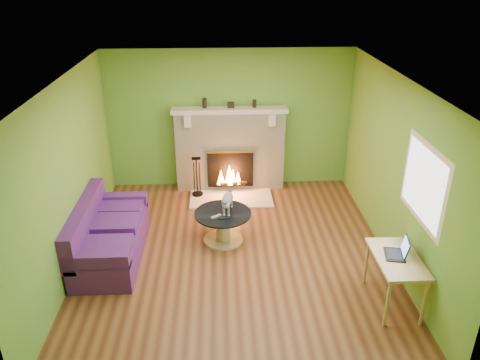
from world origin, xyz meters
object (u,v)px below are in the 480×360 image
object	(u,v)px
coffee_table	(223,225)
cat	(228,201)
sofa	(107,236)
desk	(397,263)

from	to	relation	value
coffee_table	cat	distance (m)	0.39
sofa	cat	xyz separation A→B (m)	(1.77, 0.36, 0.34)
sofa	cat	size ratio (longest dim) A/B	3.36
desk	cat	bearing A→B (deg)	141.54
coffee_table	desk	world-z (taller)	desk
sofa	coffee_table	size ratio (longest dim) A/B	2.15
sofa	desk	world-z (taller)	sofa
sofa	coffee_table	xyz separation A→B (m)	(1.69, 0.31, -0.04)
sofa	coffee_table	world-z (taller)	sofa
coffee_table	cat	bearing A→B (deg)	32.01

